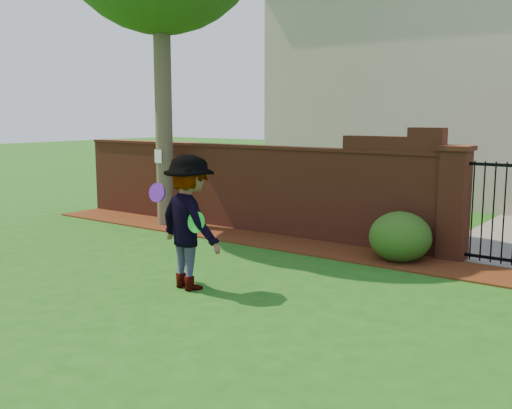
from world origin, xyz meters
The scene contains 10 objects.
ground centered at (0.00, 0.00, -0.01)m, with size 80.00×80.00×0.01m, color #1A5014.
mulch_bed centered at (-0.95, 3.34, 0.01)m, with size 11.10×1.08×0.03m, color #3D1B0B.
brick_wall centered at (-2.01, 4.00, 0.93)m, with size 8.70×0.31×2.16m.
pillar_left centered at (2.40, 4.00, 0.96)m, with size 0.50×0.50×1.88m.
house centered at (1.00, 12.00, 3.16)m, with size 12.40×6.40×6.30m.
paper_notice centered at (-3.60, 3.21, 1.50)m, with size 0.20×0.01×0.28m, color white.
shrub_left centered at (1.76, 3.36, 0.41)m, with size 1.01×1.01×0.82m, color #194915.
man centered at (0.01, 0.21, 0.92)m, with size 1.19×0.68×1.84m, color gray.
frisbee_purple centered at (-0.37, 0.04, 1.32)m, with size 0.26×0.26×0.02m, color #6A1FC2.
frisbee_green centered at (0.30, 0.08, 0.98)m, with size 0.29×0.29×0.03m, color #1CD230.
Camera 1 is at (5.45, -5.57, 2.38)m, focal length 41.46 mm.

